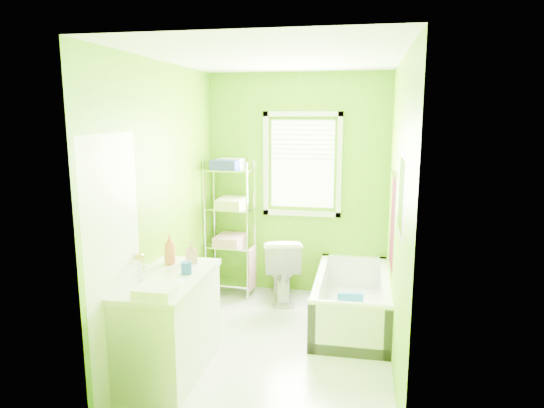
% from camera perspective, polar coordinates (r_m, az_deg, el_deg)
% --- Properties ---
extents(ground, '(2.90, 2.90, 0.00)m').
position_cam_1_polar(ground, '(4.75, 0.48, -16.15)').
color(ground, silver).
rests_on(ground, ground).
extents(room_envelope, '(2.14, 2.94, 2.62)m').
position_cam_1_polar(room_envelope, '(4.28, 0.51, 2.67)').
color(room_envelope, '#61A307').
rests_on(room_envelope, ground).
extents(window, '(0.92, 0.05, 1.22)m').
position_cam_1_polar(window, '(5.66, 3.59, 5.31)').
color(window, white).
rests_on(window, ground).
extents(door, '(0.09, 0.80, 2.00)m').
position_cam_1_polar(door, '(3.82, -17.95, -7.29)').
color(door, white).
rests_on(door, ground).
extents(right_wall_decor, '(0.04, 1.48, 1.17)m').
position_cam_1_polar(right_wall_decor, '(4.24, 14.36, -0.85)').
color(right_wall_decor, '#44070F').
rests_on(right_wall_decor, ground).
extents(bathtub, '(0.74, 1.59, 0.51)m').
position_cam_1_polar(bathtub, '(5.19, 9.32, -11.88)').
color(bathtub, white).
rests_on(bathtub, ground).
extents(toilet, '(0.58, 0.82, 0.76)m').
position_cam_1_polar(toilet, '(5.66, 1.12, -7.50)').
color(toilet, white).
rests_on(toilet, ground).
extents(vanity, '(0.57, 1.11, 1.10)m').
position_cam_1_polar(vanity, '(4.19, -11.99, -13.42)').
color(vanity, white).
rests_on(vanity, ground).
extents(wire_shelf_unit, '(0.56, 0.45, 1.62)m').
position_cam_1_polar(wire_shelf_unit, '(5.68, -4.82, -1.10)').
color(wire_shelf_unit, silver).
rests_on(wire_shelf_unit, ground).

